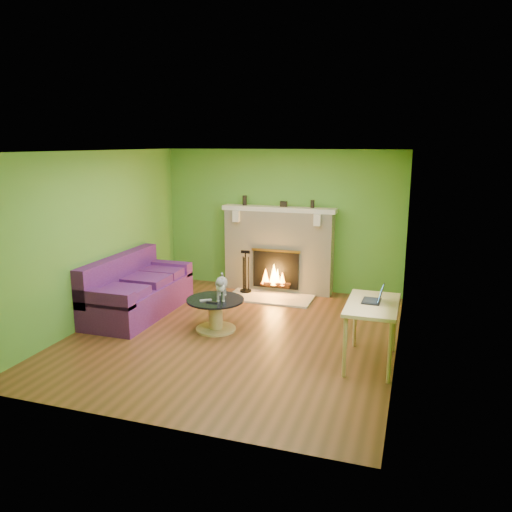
# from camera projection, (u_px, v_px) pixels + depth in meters

# --- Properties ---
(floor) EXTENTS (5.00, 5.00, 0.00)m
(floor) POSITION_uv_depth(u_px,v_px,m) (235.00, 334.00, 7.23)
(floor) COLOR brown
(floor) RESTS_ON ground
(ceiling) EXTENTS (5.00, 5.00, 0.00)m
(ceiling) POSITION_uv_depth(u_px,v_px,m) (233.00, 151.00, 6.66)
(ceiling) COLOR white
(ceiling) RESTS_ON wall_back
(wall_back) EXTENTS (5.00, 0.00, 5.00)m
(wall_back) POSITION_uv_depth(u_px,v_px,m) (281.00, 220.00, 9.26)
(wall_back) COLOR #5A9731
(wall_back) RESTS_ON floor
(wall_front) EXTENTS (5.00, 0.00, 5.00)m
(wall_front) POSITION_uv_depth(u_px,v_px,m) (140.00, 298.00, 4.63)
(wall_front) COLOR #5A9731
(wall_front) RESTS_ON floor
(wall_left) EXTENTS (0.00, 5.00, 5.00)m
(wall_left) POSITION_uv_depth(u_px,v_px,m) (97.00, 237.00, 7.63)
(wall_left) COLOR #5A9731
(wall_left) RESTS_ON floor
(wall_right) EXTENTS (0.00, 5.00, 5.00)m
(wall_right) POSITION_uv_depth(u_px,v_px,m) (402.00, 258.00, 6.26)
(wall_right) COLOR #5A9731
(wall_right) RESTS_ON floor
(window_frame) EXTENTS (0.00, 1.20, 1.20)m
(window_frame) POSITION_uv_depth(u_px,v_px,m) (399.00, 253.00, 5.38)
(window_frame) COLOR silver
(window_frame) RESTS_ON wall_right
(window_pane) EXTENTS (0.00, 1.06, 1.06)m
(window_pane) POSITION_uv_depth(u_px,v_px,m) (399.00, 253.00, 5.38)
(window_pane) COLOR white
(window_pane) RESTS_ON wall_right
(fireplace) EXTENTS (2.10, 0.46, 1.58)m
(fireplace) POSITION_uv_depth(u_px,v_px,m) (279.00, 250.00, 9.21)
(fireplace) COLOR beige
(fireplace) RESTS_ON floor
(hearth) EXTENTS (1.50, 0.75, 0.03)m
(hearth) POSITION_uv_depth(u_px,v_px,m) (270.00, 297.00, 8.90)
(hearth) COLOR beige
(hearth) RESTS_ON floor
(mantel) EXTENTS (2.10, 0.28, 0.08)m
(mantel) POSITION_uv_depth(u_px,v_px,m) (279.00, 209.00, 9.02)
(mantel) COLOR beige
(mantel) RESTS_ON fireplace
(sofa) EXTENTS (0.94, 2.08, 0.94)m
(sofa) POSITION_uv_depth(u_px,v_px,m) (136.00, 291.00, 8.07)
(sofa) COLOR #491759
(sofa) RESTS_ON floor
(coffee_table) EXTENTS (0.85, 0.85, 0.48)m
(coffee_table) POSITION_uv_depth(u_px,v_px,m) (216.00, 312.00, 7.33)
(coffee_table) COLOR tan
(coffee_table) RESTS_ON floor
(desk) EXTENTS (0.62, 1.07, 0.79)m
(desk) POSITION_uv_depth(u_px,v_px,m) (372.00, 311.00, 6.13)
(desk) COLOR tan
(desk) RESTS_ON floor
(cat) EXTENTS (0.40, 0.65, 0.38)m
(cat) POSITION_uv_depth(u_px,v_px,m) (221.00, 286.00, 7.27)
(cat) COLOR slate
(cat) RESTS_ON coffee_table
(remote_silver) EXTENTS (0.16, 0.14, 0.02)m
(remote_silver) POSITION_uv_depth(u_px,v_px,m) (206.00, 300.00, 7.21)
(remote_silver) COLOR #99999B
(remote_silver) RESTS_ON coffee_table
(remote_black) EXTENTS (0.16, 0.05, 0.02)m
(remote_black) POSITION_uv_depth(u_px,v_px,m) (212.00, 302.00, 7.11)
(remote_black) COLOR black
(remote_black) RESTS_ON coffee_table
(laptop) EXTENTS (0.26, 0.30, 0.22)m
(laptop) POSITION_uv_depth(u_px,v_px,m) (372.00, 293.00, 6.14)
(laptop) COLOR black
(laptop) RESTS_ON desk
(fire_tools) EXTENTS (0.21, 0.21, 0.78)m
(fire_tools) POSITION_uv_depth(u_px,v_px,m) (246.00, 271.00, 9.11)
(fire_tools) COLOR black
(fire_tools) RESTS_ON hearth
(mantel_vase_left) EXTENTS (0.08, 0.08, 0.18)m
(mantel_vase_left) POSITION_uv_depth(u_px,v_px,m) (245.00, 200.00, 9.22)
(mantel_vase_left) COLOR black
(mantel_vase_left) RESTS_ON mantel
(mantel_vase_right) EXTENTS (0.07, 0.07, 0.14)m
(mantel_vase_right) POSITION_uv_depth(u_px,v_px,m) (312.00, 204.00, 8.84)
(mantel_vase_right) COLOR black
(mantel_vase_right) RESTS_ON mantel
(mantel_box) EXTENTS (0.12, 0.08, 0.10)m
(mantel_box) POSITION_uv_depth(u_px,v_px,m) (284.00, 204.00, 9.00)
(mantel_box) COLOR black
(mantel_box) RESTS_ON mantel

